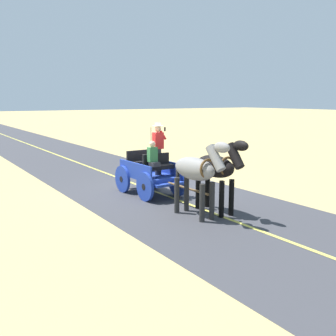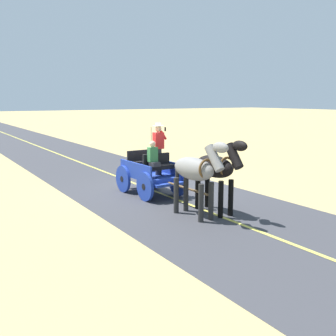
# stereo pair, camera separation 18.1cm
# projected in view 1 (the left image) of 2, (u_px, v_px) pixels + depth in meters

# --- Properties ---
(ground_plane) EXTENTS (200.00, 200.00, 0.00)m
(ground_plane) POSITION_uv_depth(u_px,v_px,m) (151.00, 190.00, 14.71)
(ground_plane) COLOR tan
(road_surface) EXTENTS (5.83, 160.00, 0.01)m
(road_surface) POSITION_uv_depth(u_px,v_px,m) (151.00, 190.00, 14.71)
(road_surface) COLOR #38383D
(road_surface) RESTS_ON ground
(road_centre_stripe) EXTENTS (0.12, 160.00, 0.00)m
(road_centre_stripe) POSITION_uv_depth(u_px,v_px,m) (151.00, 190.00, 14.71)
(road_centre_stripe) COLOR #DBCC4C
(road_centre_stripe) RESTS_ON road_surface
(horse_drawn_carriage) EXTENTS (1.47, 4.51, 2.50)m
(horse_drawn_carriage) POSITION_uv_depth(u_px,v_px,m) (151.00, 171.00, 13.90)
(horse_drawn_carriage) COLOR #1E3899
(horse_drawn_carriage) RESTS_ON ground
(horse_near_side) EXTENTS (0.56, 2.13, 2.21)m
(horse_near_side) POSITION_uv_depth(u_px,v_px,m) (217.00, 168.00, 11.55)
(horse_near_side) COLOR black
(horse_near_side) RESTS_ON ground
(horse_off_side) EXTENTS (0.68, 2.14, 2.21)m
(horse_off_side) POSITION_uv_depth(u_px,v_px,m) (197.00, 171.00, 11.14)
(horse_off_side) COLOR gray
(horse_off_side) RESTS_ON ground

